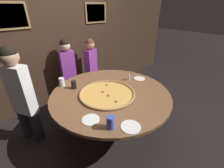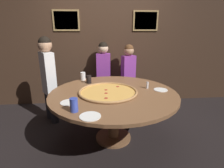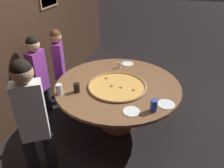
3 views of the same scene
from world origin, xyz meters
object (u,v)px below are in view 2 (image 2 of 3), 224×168
diner_centre_back (128,72)px  dining_table (113,100)px  giant_pizza (108,92)px  white_plate_right_side (90,116)px  diner_far_right (104,71)px  drink_cup_near_left (89,79)px  drink_cup_beside_pizza (74,105)px  white_plate_beside_cup (69,102)px  drink_cup_near_right (83,76)px  diner_side_right (48,75)px  condiment_shaker (147,85)px  white_plate_left_side (161,90)px

diner_centre_back → dining_table: bearing=50.5°
dining_table → giant_pizza: size_ratio=2.16×
dining_table → white_plate_right_side: (-0.30, -0.70, 0.12)m
white_plate_right_side → diner_far_right: bearing=83.6°
drink_cup_near_left → drink_cup_beside_pizza: size_ratio=0.85×
drink_cup_beside_pizza → white_plate_beside_cup: bearing=111.0°
drink_cup_near_right → giant_pizza: bearing=-60.2°
drink_cup_near_right → diner_far_right: 0.69m
diner_centre_back → diner_side_right: bearing=-1.0°
drink_cup_near_right → condiment_shaker: (0.98, -0.54, -0.02)m
giant_pizza → white_plate_beside_cup: giant_pizza is taller
white_plate_right_side → diner_centre_back: diner_centre_back is taller
drink_cup_near_left → drink_cup_near_right: 0.22m
dining_table → white_plate_beside_cup: 0.66m
dining_table → drink_cup_beside_pizza: 0.76m
white_plate_beside_cup → condiment_shaker: size_ratio=2.10×
white_plate_beside_cup → white_plate_left_side: bearing=15.7°
drink_cup_beside_pizza → white_plate_right_side: (0.17, -0.13, -0.07)m
dining_table → drink_cup_beside_pizza: (-0.47, -0.56, 0.19)m
drink_cup_near_right → condiment_shaker: 1.12m
drink_cup_near_right → diner_centre_back: 1.02m
diner_centre_back → diner_far_right: bearing=-27.7°
drink_cup_near_right → condiment_shaker: size_ratio=1.41×
white_plate_right_side → white_plate_beside_cup: bearing=125.2°
giant_pizza → white_plate_right_side: giant_pizza is taller
dining_table → drink_cup_near_left: size_ratio=13.95×
giant_pizza → diner_far_right: 1.25m
dining_table → condiment_shaker: size_ratio=18.21×
drink_cup_near_left → dining_table: bearing=-52.6°
drink_cup_beside_pizza → drink_cup_near_right: (0.01, 1.23, -0.01)m
dining_table → drink_cup_near_left: (-0.36, 0.47, 0.18)m
giant_pizza → white_plate_left_side: 0.76m
drink_cup_near_left → diner_far_right: bearing=70.7°
condiment_shaker → diner_side_right: bearing=160.6°
giant_pizza → white_plate_beside_cup: 0.58m
white_plate_right_side → diner_centre_back: bearing=68.9°
drink_cup_near_left → white_plate_right_side: drink_cup_near_left is taller
dining_table → diner_far_right: 1.25m
drink_cup_beside_pizza → diner_centre_back: 1.95m
condiment_shaker → drink_cup_beside_pizza: bearing=-145.2°
diner_far_right → giant_pizza: bearing=94.4°
diner_side_right → drink_cup_beside_pizza: bearing=172.1°
condiment_shaker → diner_side_right: 1.65m
white_plate_beside_cup → white_plate_right_side: (0.26, -0.37, 0.00)m
drink_cup_beside_pizza → diner_side_right: (-0.57, 1.24, 0.02)m
drink_cup_beside_pizza → giant_pizza: bearing=54.3°
drink_cup_near_left → white_plate_left_side: 1.13m
diner_far_right → white_plate_right_side: bearing=87.6°
white_plate_beside_cup → giant_pizza: bearing=32.5°
dining_table → condiment_shaker: (0.51, 0.12, 0.16)m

